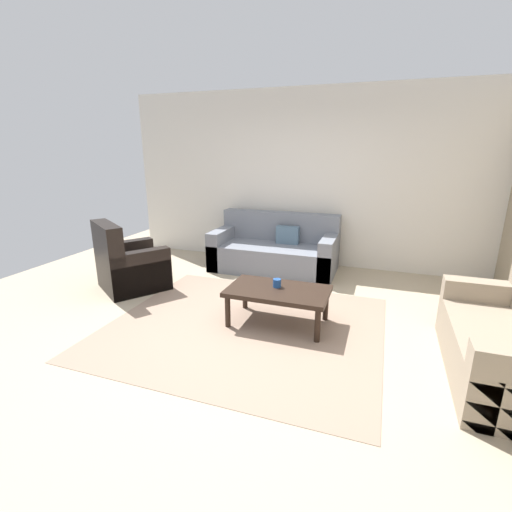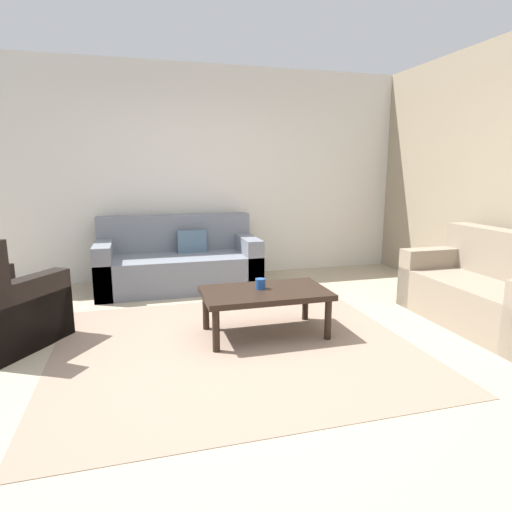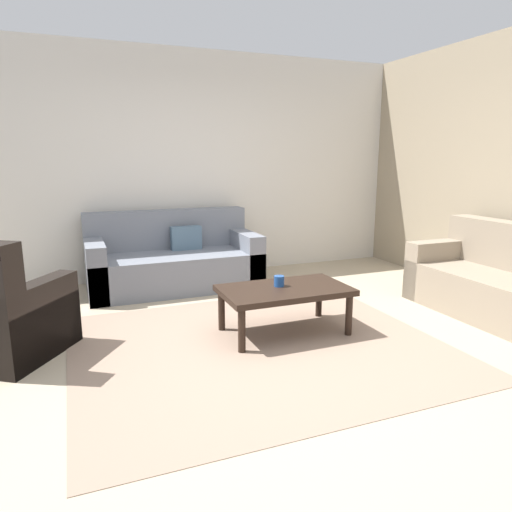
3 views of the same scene
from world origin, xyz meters
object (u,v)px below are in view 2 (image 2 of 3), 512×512
at_px(couch_main, 178,263).
at_px(coffee_table, 265,296).
at_px(couch_loveseat, 493,294).
at_px(cup, 260,284).

xyz_separation_m(couch_main, coffee_table, (0.58, -1.88, 0.06)).
distance_m(couch_main, couch_loveseat, 3.52).
bearing_deg(coffee_table, cup, 118.18).
relative_size(couch_loveseat, cup, 17.28).
bearing_deg(couch_main, coffee_table, -72.77).
relative_size(couch_main, couch_loveseat, 1.22).
distance_m(couch_loveseat, coffee_table, 2.18).
relative_size(coffee_table, cup, 11.91).
height_order(couch_main, cup, couch_main).
bearing_deg(couch_main, cup, -73.12).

